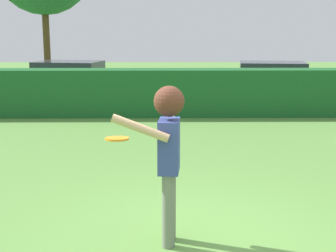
% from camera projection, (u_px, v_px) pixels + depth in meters
% --- Properties ---
extents(ground_plane, '(60.00, 60.00, 0.00)m').
position_uv_depth(ground_plane, '(190.00, 241.00, 5.55)').
color(ground_plane, '#5E9140').
extents(person, '(0.77, 0.56, 1.79)m').
position_uv_depth(person, '(168.00, 146.00, 5.29)').
color(person, slate).
rests_on(person, ground).
extents(frisbee, '(0.27, 0.27, 0.04)m').
position_uv_depth(frisbee, '(117.00, 139.00, 5.34)').
color(frisbee, orange).
extents(hedge_row, '(29.39, 0.90, 1.28)m').
position_uv_depth(hedge_row, '(174.00, 92.00, 13.48)').
color(hedge_row, '#1C5B27').
rests_on(hedge_row, ground).
extents(parked_car_silver, '(4.44, 2.46, 1.25)m').
position_uv_depth(parked_car_silver, '(69.00, 77.00, 17.19)').
color(parked_car_silver, '#B7B7BC').
rests_on(parked_car_silver, ground).
extents(parked_car_white, '(4.40, 2.27, 1.25)m').
position_uv_depth(parked_car_white, '(272.00, 78.00, 16.80)').
color(parked_car_white, white).
rests_on(parked_car_white, ground).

